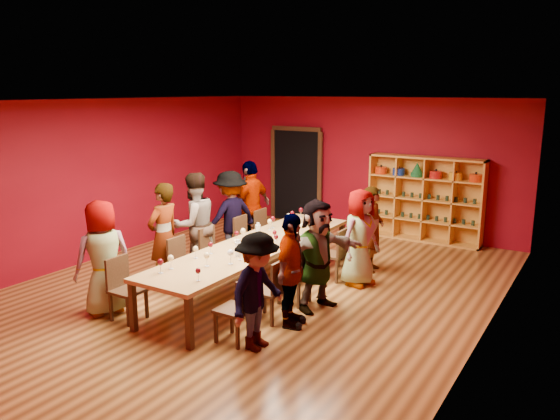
% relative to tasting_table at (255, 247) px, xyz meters
% --- Properties ---
extents(room_shell, '(7.10, 9.10, 3.04)m').
position_rel_tasting_table_xyz_m(room_shell, '(0.00, 0.00, 0.80)').
color(room_shell, brown).
rests_on(room_shell, ground).
extents(tasting_table, '(1.10, 4.50, 0.75)m').
position_rel_tasting_table_xyz_m(tasting_table, '(0.00, 0.00, 0.00)').
color(tasting_table, '#A77E45').
rests_on(tasting_table, ground).
extents(doorway, '(1.40, 0.17, 2.30)m').
position_rel_tasting_table_xyz_m(doorway, '(-1.80, 4.43, 0.42)').
color(doorway, black).
rests_on(doorway, ground).
extents(shelving_unit, '(2.40, 0.40, 1.80)m').
position_rel_tasting_table_xyz_m(shelving_unit, '(1.40, 4.32, 0.28)').
color(shelving_unit, orange).
rests_on(shelving_unit, ground).
extents(chair_person_left_0, '(0.42, 0.42, 0.89)m').
position_rel_tasting_table_xyz_m(chair_person_left_0, '(-0.91, -1.94, -0.20)').
color(chair_person_left_0, '#301D10').
rests_on(chair_person_left_0, ground).
extents(person_left_0, '(0.70, 0.92, 1.66)m').
position_rel_tasting_table_xyz_m(person_left_0, '(-1.29, -1.94, 0.13)').
color(person_left_0, '#C58489').
rests_on(person_left_0, ground).
extents(chair_person_left_1, '(0.42, 0.42, 0.89)m').
position_rel_tasting_table_xyz_m(chair_person_left_1, '(-0.91, -0.73, -0.20)').
color(chair_person_left_1, '#301D10').
rests_on(chair_person_left_1, ground).
extents(person_left_1, '(0.47, 0.63, 1.74)m').
position_rel_tasting_table_xyz_m(person_left_1, '(-1.28, -0.73, 0.17)').
color(person_left_1, '#131B34').
rests_on(person_left_1, ground).
extents(chair_person_left_2, '(0.42, 0.42, 0.89)m').
position_rel_tasting_table_xyz_m(chair_person_left_2, '(-0.91, 0.03, -0.20)').
color(chair_person_left_2, '#301D10').
rests_on(chair_person_left_2, ground).
extents(person_left_2, '(0.73, 0.98, 1.80)m').
position_rel_tasting_table_xyz_m(person_left_2, '(-1.29, 0.03, 0.20)').
color(person_left_2, '#131A35').
rests_on(person_left_2, ground).
extents(chair_person_left_3, '(0.42, 0.42, 0.89)m').
position_rel_tasting_table_xyz_m(chair_person_left_3, '(-0.91, 0.99, -0.20)').
color(chair_person_left_3, '#301D10').
rests_on(chair_person_left_3, ground).
extents(person_left_3, '(0.76, 1.19, 1.71)m').
position_rel_tasting_table_xyz_m(person_left_3, '(-1.24, 0.99, 0.15)').
color(person_left_3, '#4D4D52').
rests_on(person_left_3, ground).
extents(chair_person_left_4, '(0.42, 0.42, 0.89)m').
position_rel_tasting_table_xyz_m(chair_person_left_4, '(-0.91, 1.66, -0.20)').
color(chair_person_left_4, '#301D10').
rests_on(chair_person_left_4, ground).
extents(person_left_4, '(0.56, 1.10, 1.83)m').
position_rel_tasting_table_xyz_m(person_left_4, '(-1.23, 1.66, 0.21)').
color(person_left_4, '#45454A').
rests_on(person_left_4, ground).
extents(chair_person_right_0, '(0.42, 0.42, 0.89)m').
position_rel_tasting_table_xyz_m(chair_person_right_0, '(0.91, -1.69, -0.20)').
color(chair_person_right_0, '#301D10').
rests_on(chair_person_right_0, ground).
extents(person_right_0, '(0.41, 0.97, 1.49)m').
position_rel_tasting_table_xyz_m(person_right_0, '(1.19, -1.69, 0.05)').
color(person_right_0, '#CE8A90').
rests_on(person_right_0, ground).
extents(chair_person_right_1, '(0.42, 0.42, 0.89)m').
position_rel_tasting_table_xyz_m(chair_person_right_1, '(0.91, -0.91, -0.20)').
color(chair_person_right_1, '#301D10').
rests_on(chair_person_right_1, ground).
extents(person_right_1, '(0.65, 1.00, 1.57)m').
position_rel_tasting_table_xyz_m(person_right_1, '(1.20, -0.91, 0.09)').
color(person_right_1, '#D08C94').
rests_on(person_right_1, ground).
extents(chair_person_right_2, '(0.42, 0.42, 0.89)m').
position_rel_tasting_table_xyz_m(chair_person_right_2, '(0.91, -0.18, -0.20)').
color(chair_person_right_2, '#301D10').
rests_on(chair_person_right_2, ground).
extents(person_right_2, '(0.88, 1.58, 1.64)m').
position_rel_tasting_table_xyz_m(person_right_2, '(1.21, -0.18, 0.12)').
color(person_right_2, '#454549').
rests_on(person_right_2, ground).
extents(chair_person_right_3, '(0.42, 0.42, 0.89)m').
position_rel_tasting_table_xyz_m(chair_person_right_3, '(0.91, 1.09, -0.20)').
color(chair_person_right_3, '#301D10').
rests_on(chair_person_right_3, ground).
extents(person_right_3, '(0.63, 0.87, 1.60)m').
position_rel_tasting_table_xyz_m(person_right_3, '(1.32, 1.09, 0.10)').
color(person_right_3, '#607DC5').
rests_on(person_right_3, ground).
extents(chair_person_right_4, '(0.42, 0.42, 0.89)m').
position_rel_tasting_table_xyz_m(chair_person_right_4, '(0.91, 1.86, -0.20)').
color(chair_person_right_4, '#301D10').
rests_on(chair_person_right_4, ground).
extents(person_right_4, '(0.51, 0.63, 1.52)m').
position_rel_tasting_table_xyz_m(person_right_4, '(1.24, 1.86, 0.06)').
color(person_right_4, pink).
rests_on(person_right_4, ground).
extents(wine_glass_0, '(0.08, 0.08, 0.19)m').
position_rel_tasting_table_xyz_m(wine_glass_0, '(-0.32, -1.07, 0.19)').
color(wine_glass_0, silver).
rests_on(wine_glass_0, tasting_table).
extents(wine_glass_1, '(0.07, 0.07, 0.18)m').
position_rel_tasting_table_xyz_m(wine_glass_1, '(-0.28, -0.78, 0.18)').
color(wine_glass_1, silver).
rests_on(wine_glass_1, tasting_table).
extents(wine_glass_2, '(0.08, 0.08, 0.21)m').
position_rel_tasting_table_xyz_m(wine_glass_2, '(0.36, 0.88, 0.20)').
color(wine_glass_2, silver).
rests_on(wine_glass_2, tasting_table).
extents(wine_glass_3, '(0.09, 0.09, 0.22)m').
position_rel_tasting_table_xyz_m(wine_glass_3, '(0.27, -1.02, 0.21)').
color(wine_glass_3, silver).
rests_on(wine_glass_3, tasting_table).
extents(wine_glass_4, '(0.07, 0.07, 0.18)m').
position_rel_tasting_table_xyz_m(wine_glass_4, '(0.33, 1.87, 0.18)').
color(wine_glass_4, silver).
rests_on(wine_glass_4, tasting_table).
extents(wine_glass_5, '(0.07, 0.07, 0.18)m').
position_rel_tasting_table_xyz_m(wine_glass_5, '(0.33, -1.79, 0.18)').
color(wine_glass_5, silver).
rests_on(wine_glass_5, tasting_table).
extents(wine_glass_6, '(0.08, 0.08, 0.21)m').
position_rel_tasting_table_xyz_m(wine_glass_6, '(-0.28, 1.95, 0.20)').
color(wine_glass_6, silver).
rests_on(wine_glass_6, tasting_table).
extents(wine_glass_7, '(0.08, 0.08, 0.20)m').
position_rel_tasting_table_xyz_m(wine_glass_7, '(-0.30, 0.88, 0.19)').
color(wine_glass_7, silver).
rests_on(wine_glass_7, tasting_table).
extents(wine_glass_8, '(0.08, 0.08, 0.19)m').
position_rel_tasting_table_xyz_m(wine_glass_8, '(0.27, -0.79, 0.19)').
color(wine_glass_8, silver).
rests_on(wine_glass_8, tasting_table).
extents(wine_glass_9, '(0.07, 0.07, 0.18)m').
position_rel_tasting_table_xyz_m(wine_glass_9, '(0.31, 0.12, 0.18)').
color(wine_glass_9, silver).
rests_on(wine_glass_9, tasting_table).
extents(wine_glass_10, '(0.09, 0.09, 0.22)m').
position_rel_tasting_table_xyz_m(wine_glass_10, '(-0.19, 1.34, 0.21)').
color(wine_glass_10, silver).
rests_on(wine_glass_10, tasting_table).
extents(wine_glass_11, '(0.08, 0.08, 0.19)m').
position_rel_tasting_table_xyz_m(wine_glass_11, '(0.37, -0.11, 0.19)').
color(wine_glass_11, silver).
rests_on(wine_glass_11, tasting_table).
extents(wine_glass_12, '(0.08, 0.08, 0.19)m').
position_rel_tasting_table_xyz_m(wine_glass_12, '(-0.33, -0.06, 0.19)').
color(wine_glass_12, silver).
rests_on(wine_glass_12, tasting_table).
extents(wine_glass_13, '(0.09, 0.09, 0.22)m').
position_rel_tasting_table_xyz_m(wine_glass_13, '(-0.27, 0.04, 0.21)').
color(wine_glass_13, silver).
rests_on(wine_glass_13, tasting_table).
extents(wine_glass_14, '(0.07, 0.07, 0.18)m').
position_rel_tasting_table_xyz_m(wine_glass_14, '(0.14, 0.35, 0.18)').
color(wine_glass_14, silver).
rests_on(wine_glass_14, tasting_table).
extents(wine_glass_15, '(0.08, 0.08, 0.20)m').
position_rel_tasting_table_xyz_m(wine_glass_15, '(0.34, 1.74, 0.19)').
color(wine_glass_15, silver).
rests_on(wine_glass_15, tasting_table).
extents(wine_glass_16, '(0.08, 0.08, 0.19)m').
position_rel_tasting_table_xyz_m(wine_glass_16, '(-0.32, 1.68, 0.19)').
color(wine_glass_16, silver).
rests_on(wine_glass_16, tasting_table).
extents(wine_glass_17, '(0.08, 0.08, 0.21)m').
position_rel_tasting_table_xyz_m(wine_glass_17, '(0.06, -1.28, 0.20)').
color(wine_glass_17, silver).
rests_on(wine_glass_17, tasting_table).
extents(wine_glass_18, '(0.08, 0.08, 0.21)m').
position_rel_tasting_table_xyz_m(wine_glass_18, '(-0.29, -1.83, 0.20)').
color(wine_glass_18, silver).
rests_on(wine_glass_18, tasting_table).
extents(wine_glass_19, '(0.08, 0.08, 0.19)m').
position_rel_tasting_table_xyz_m(wine_glass_19, '(0.28, 0.78, 0.19)').
color(wine_glass_19, silver).
rests_on(wine_glass_19, tasting_table).
extents(wine_glass_20, '(0.08, 0.08, 0.20)m').
position_rel_tasting_table_xyz_m(wine_glass_20, '(-0.29, -1.63, 0.20)').
color(wine_glass_20, silver).
rests_on(wine_glass_20, tasting_table).
extents(wine_glass_21, '(0.07, 0.07, 0.18)m').
position_rel_tasting_table_xyz_m(wine_glass_21, '(-0.07, -0.45, 0.18)').
color(wine_glass_21, silver).
rests_on(wine_glass_21, tasting_table).
extents(wine_glass_22, '(0.09, 0.09, 0.22)m').
position_rel_tasting_table_xyz_m(wine_glass_22, '(-0.33, 1.03, 0.21)').
color(wine_glass_22, silver).
rests_on(wine_glass_22, tasting_table).
extents(spittoon_bowl, '(0.29, 0.29, 0.16)m').
position_rel_tasting_table_xyz_m(spittoon_bowl, '(0.13, -0.42, 0.12)').
color(spittoon_bowl, silver).
rests_on(spittoon_bowl, tasting_table).
extents(carafe_a, '(0.10, 0.10, 0.23)m').
position_rel_tasting_table_xyz_m(carafe_a, '(-0.24, 0.43, 0.16)').
color(carafe_a, silver).
rests_on(carafe_a, tasting_table).
extents(carafe_b, '(0.12, 0.12, 0.25)m').
position_rel_tasting_table_xyz_m(carafe_b, '(0.14, -0.65, 0.16)').
color(carafe_b, silver).
rests_on(carafe_b, tasting_table).
extents(wine_bottle, '(0.10, 0.10, 0.34)m').
position_rel_tasting_table_xyz_m(wine_bottle, '(0.25, 1.68, 0.18)').
color(wine_bottle, '#153A19').
rests_on(wine_bottle, tasting_table).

